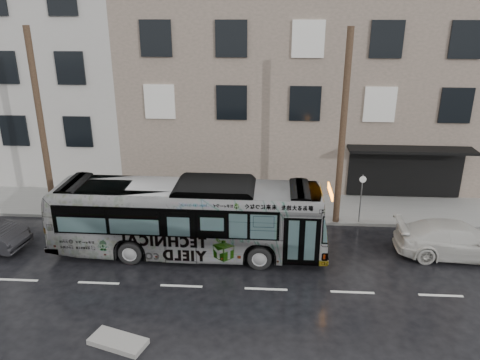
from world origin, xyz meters
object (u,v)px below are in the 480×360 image
(sign_post, at_px, (361,199))
(utility_pole_front, at_px, (343,131))
(utility_pole_rear, at_px, (41,126))
(bus, at_px, (189,217))
(white_sedan, at_px, (457,240))

(sign_post, bearing_deg, utility_pole_front, 180.00)
(utility_pole_front, distance_m, sign_post, 3.48)
(utility_pole_rear, bearing_deg, sign_post, 0.00)
(sign_post, xyz_separation_m, bus, (-7.71, -3.14, 0.26))
(sign_post, bearing_deg, bus, -157.86)
(bus, bearing_deg, white_sedan, -87.39)
(bus, distance_m, white_sedan, 11.32)
(utility_pole_front, xyz_separation_m, white_sedan, (4.67, -2.76, -3.91))
(utility_pole_front, bearing_deg, sign_post, 0.00)
(utility_pole_rear, bearing_deg, bus, -23.02)
(utility_pole_rear, distance_m, bus, 8.58)
(utility_pole_rear, relative_size, sign_post, 3.75)
(utility_pole_rear, bearing_deg, utility_pole_front, 0.00)
(utility_pole_front, relative_size, utility_pole_rear, 1.00)
(utility_pole_rear, xyz_separation_m, sign_post, (15.10, 0.00, -3.30))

